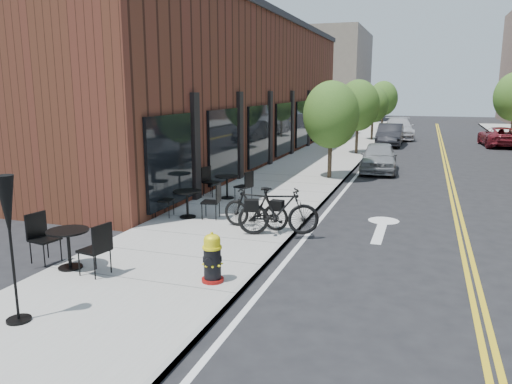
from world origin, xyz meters
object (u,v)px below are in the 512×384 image
(bistro_set_a, at_px, (69,243))
(bistro_set_c, at_px, (227,184))
(parked_car_far, at_px, (499,137))
(parked_car_b, at_px, (390,135))
(bicycle_left, at_px, (256,208))
(patio_umbrella, at_px, (8,218))
(fire_hydrant, at_px, (212,258))
(bistro_set_b, at_px, (187,200))
(parked_car_c, at_px, (398,128))
(bicycle_right, at_px, (279,211))
(parked_car_a, at_px, (379,157))

(bistro_set_a, bearing_deg, bistro_set_c, 95.82)
(parked_car_far, bearing_deg, parked_car_b, 11.07)
(bicycle_left, height_order, bistro_set_c, bicycle_left)
(bistro_set_a, bearing_deg, patio_umbrella, -59.81)
(bistro_set_c, height_order, parked_car_far, parked_car_far)
(bicycle_left, bearing_deg, parked_car_far, 165.62)
(patio_umbrella, bearing_deg, parked_car_b, 82.56)
(patio_umbrella, xyz_separation_m, parked_car_far, (10.19, 29.32, -1.13))
(fire_hydrant, relative_size, bistro_set_a, 0.49)
(bicycle_left, height_order, bistro_set_b, bicycle_left)
(bicycle_left, relative_size, bistro_set_c, 0.97)
(bistro_set_b, distance_m, patio_umbrella, 6.63)
(bistro_set_b, xyz_separation_m, parked_car_far, (10.55, 22.80, 0.01))
(bistro_set_b, distance_m, bistro_set_c, 2.63)
(parked_car_c, relative_size, parked_car_far, 1.16)
(bistro_set_a, relative_size, parked_car_far, 0.43)
(bistro_set_a, xyz_separation_m, bistro_set_b, (0.43, 4.35, -0.02))
(bistro_set_b, xyz_separation_m, parked_car_b, (3.95, 20.97, 0.09))
(bistro_set_b, bearing_deg, bistro_set_a, -104.32)
(bicycle_right, distance_m, patio_umbrella, 6.32)
(bistro_set_c, xyz_separation_m, parked_car_b, (3.83, 18.34, 0.10))
(fire_hydrant, relative_size, bistro_set_c, 0.52)
(bicycle_right, height_order, patio_umbrella, patio_umbrella)
(parked_car_b, xyz_separation_m, parked_car_c, (0.24, 4.91, 0.05))
(bicycle_left, distance_m, parked_car_a, 10.96)
(bicycle_left, relative_size, bistro_set_a, 0.91)
(patio_umbrella, distance_m, parked_car_far, 31.06)
(bicycle_left, xyz_separation_m, parked_car_b, (1.81, 21.41, 0.05))
(parked_car_b, distance_m, parked_car_c, 4.91)
(parked_car_a, height_order, parked_car_c, parked_car_c)
(parked_car_a, xyz_separation_m, parked_car_c, (-0.03, 15.55, 0.10))
(bistro_set_a, distance_m, parked_car_c, 30.58)
(bicycle_right, height_order, parked_car_b, parked_car_b)
(fire_hydrant, xyz_separation_m, parked_car_c, (1.65, 29.96, 0.18))
(bicycle_right, distance_m, bistro_set_b, 2.96)
(bistro_set_b, bearing_deg, parked_car_a, 59.04)
(fire_hydrant, bearing_deg, bistro_set_c, 85.39)
(bistro_set_c, relative_size, patio_umbrella, 0.80)
(bicycle_left, relative_size, bistro_set_b, 0.96)
(fire_hydrant, bearing_deg, bistro_set_b, 97.43)
(bistro_set_a, bearing_deg, parked_car_c, 91.58)
(parked_car_a, distance_m, parked_car_b, 10.65)
(bistro_set_b, bearing_deg, patio_umbrella, -95.56)
(bistro_set_a, height_order, parked_car_a, parked_car_a)
(bistro_set_a, distance_m, parked_car_a, 15.39)
(parked_car_c, distance_m, parked_car_far, 7.06)
(bistro_set_a, relative_size, parked_car_c, 0.37)
(parked_car_a, bearing_deg, bistro_set_c, -121.62)
(bicycle_left, bearing_deg, bistro_set_a, -27.83)
(bicycle_right, bearing_deg, bistro_set_a, 118.52)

